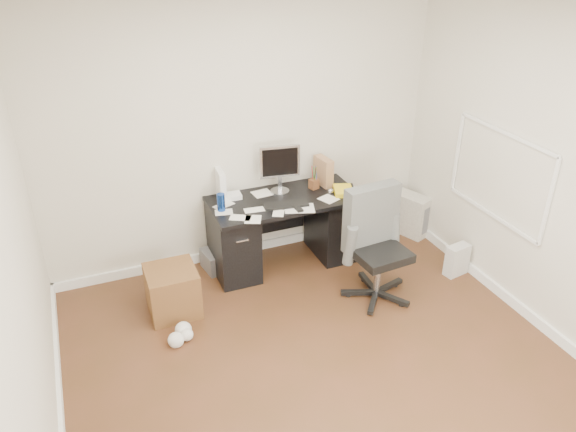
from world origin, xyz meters
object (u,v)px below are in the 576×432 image
(desk, at_px, (285,229))
(lcd_monitor, at_px, (280,169))
(keyboard, at_px, (286,205))
(pc_tower, at_px, (408,214))
(office_chair, at_px, (380,247))
(wicker_basket, at_px, (173,291))

(desk, distance_m, lcd_monitor, 0.62)
(lcd_monitor, distance_m, keyboard, 0.40)
(desk, bearing_deg, pc_tower, 2.26)
(desk, height_order, office_chair, office_chair)
(desk, bearing_deg, keyboard, -105.95)
(office_chair, bearing_deg, desk, 118.54)
(keyboard, relative_size, pc_tower, 0.90)
(office_chair, bearing_deg, pc_tower, 40.21)
(lcd_monitor, bearing_deg, office_chair, -52.16)
(office_chair, height_order, pc_tower, office_chair)
(pc_tower, distance_m, wicker_basket, 2.83)
(keyboard, distance_m, pc_tower, 1.69)
(keyboard, xyz_separation_m, office_chair, (0.63, -0.73, -0.22))
(desk, xyz_separation_m, pc_tower, (1.54, 0.06, -0.16))
(keyboard, relative_size, office_chair, 0.39)
(office_chair, xyz_separation_m, wicker_basket, (-1.84, 0.50, -0.32))
(desk, xyz_separation_m, wicker_basket, (-1.25, -0.39, -0.18))
(desk, distance_m, keyboard, 0.40)
(desk, height_order, lcd_monitor, lcd_monitor)
(keyboard, bearing_deg, desk, 82.12)
(keyboard, height_order, office_chair, office_chair)
(desk, height_order, keyboard, keyboard)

